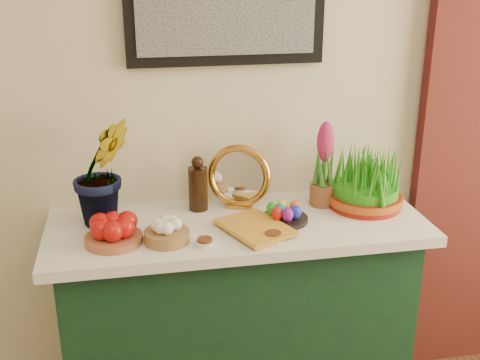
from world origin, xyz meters
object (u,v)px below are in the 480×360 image
sideboard (238,326)px  wheatgrass_sabzeh (366,181)px  book (233,234)px  hyacinth_green (101,155)px  mirror (239,177)px

sideboard → wheatgrass_sabzeh: 0.77m
book → wheatgrass_sabzeh: bearing=-5.2°
wheatgrass_sabzeh → hyacinth_green: bearing=178.0°
sideboard → book: 0.51m
hyacinth_green → sideboard: bearing=-30.8°
sideboard → book: (-0.04, -0.15, 0.48)m
hyacinth_green → book: (0.43, -0.22, -0.25)m
mirror → wheatgrass_sabzeh: mirror is taller
mirror → book: bearing=-104.9°
wheatgrass_sabzeh → book: bearing=-161.5°
wheatgrass_sabzeh → mirror: bearing=169.3°
hyacinth_green → mirror: size_ratio=2.07×
sideboard → book: book is taller
wheatgrass_sabzeh → sideboard: bearing=-175.5°
sideboard → wheatgrass_sabzeh: (0.52, 0.04, 0.57)m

